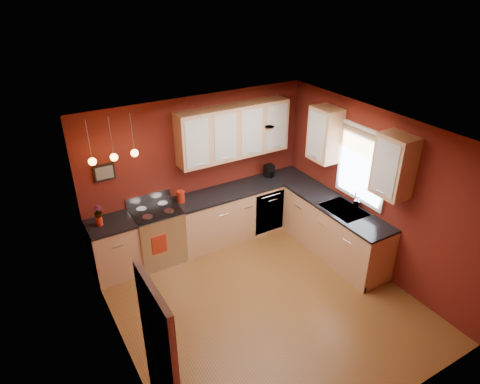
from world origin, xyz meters
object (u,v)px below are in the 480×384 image
red_canister (181,197)px  soap_pump (357,202)px  coffee_maker (269,171)px  gas_range (158,235)px  sink (344,211)px

red_canister → soap_pump: (2.37, -1.61, -0.00)m
coffee_maker → red_canister: bearing=176.1°
gas_range → red_canister: (0.47, 0.05, 0.56)m
red_canister → sink: bearing=-35.7°
gas_range → sink: (2.62, -1.50, 0.43)m
gas_range → soap_pump: (2.84, -1.56, 0.56)m
sink → coffee_maker: size_ratio=2.98×
gas_range → red_canister: size_ratio=5.48×
sink → red_canister: 2.65m
red_canister → gas_range: bearing=-174.1°
sink → red_canister: bearing=144.3°
red_canister → coffee_maker: 1.80m
red_canister → soap_pump: soap_pump is taller
red_canister → coffee_maker: bearing=2.0°
gas_range → coffee_maker: (2.27, 0.11, 0.57)m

